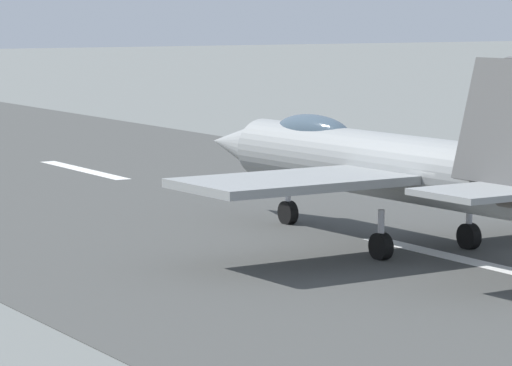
{
  "coord_description": "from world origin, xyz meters",
  "views": [
    {
      "loc": [
        -31.83,
        24.82,
        6.9
      ],
      "look_at": [
        1.45,
        5.14,
        2.2
      ],
      "focal_mm": 101.58,
      "sensor_mm": 36.0,
      "label": 1
    }
  ],
  "objects": [
    {
      "name": "ground_plane",
      "position": [
        0.0,
        0.0,
        0.0
      ],
      "size": [
        400.0,
        400.0,
        0.0
      ],
      "primitive_type": "plane",
      "color": "slate"
    },
    {
      "name": "fighter_jet",
      "position": [
        2.09,
        0.41,
        2.42
      ],
      "size": [
        17.62,
        14.29,
        5.62
      ],
      "color": "gray",
      "rests_on": "ground"
    },
    {
      "name": "crew_person",
      "position": [
        17.63,
        -7.83,
        0.84
      ],
      "size": [
        0.41,
        0.67,
        1.69
      ],
      "color": "#1E2338",
      "rests_on": "ground"
    },
    {
      "name": "marker_cone_mid",
      "position": [
        10.55,
        -11.61,
        0.28
      ],
      "size": [
        0.44,
        0.44,
        0.55
      ],
      "primitive_type": "cone",
      "color": "orange",
      "rests_on": "ground"
    },
    {
      "name": "marker_cone_far",
      "position": [
        27.23,
        -11.61,
        0.28
      ],
      "size": [
        0.44,
        0.44,
        0.55
      ],
      "primitive_type": "cone",
      "color": "orange",
      "rests_on": "ground"
    },
    {
      "name": "runway_strip",
      "position": [
        -0.02,
        0.0,
        0.01
      ],
      "size": [
        240.0,
        26.0,
        0.02
      ],
      "color": "#444543",
      "rests_on": "ground"
    }
  ]
}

